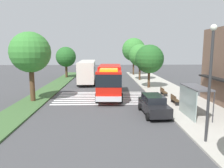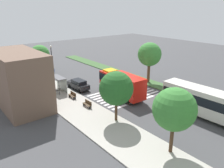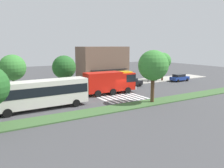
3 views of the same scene
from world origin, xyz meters
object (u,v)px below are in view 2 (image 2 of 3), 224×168
bench_west_of_shelter (88,104)px  sidewalk_tree_east (40,55)px  fire_truck (121,83)px  bus_stop_shelter (60,81)px  transit_bus (208,102)px  sidewalk_tree_center (116,88)px  parked_car_west (78,84)px  median_tree_west (150,55)px  street_lamp (52,61)px  parked_car_mid (46,68)px  sidewalk_tree_west (174,109)px  bench_near_shelter (72,95)px

bench_west_of_shelter → sidewalk_tree_east: 18.12m
fire_truck → bus_stop_shelter: size_ratio=2.56×
transit_bus → sidewalk_tree_center: sidewalk_tree_center is taller
fire_truck → parked_car_west: fire_truck is taller
bench_west_of_shelter → median_tree_west: median_tree_west is taller
transit_bus → street_lamp: size_ratio=1.78×
bus_stop_shelter → sidewalk_tree_center: 13.90m
parked_car_mid → median_tree_west: 22.46m
sidewalk_tree_west → median_tree_west: (16.09, -14.14, 0.65)m
sidewalk_tree_east → parked_car_west: bearing=-168.0°
bus_stop_shelter → fire_truck: bearing=-139.5°
parked_car_west → bus_stop_shelter: size_ratio=1.32×
sidewalk_tree_center → median_tree_west: median_tree_west is taller
fire_truck → sidewalk_tree_center: (-6.01, 5.84, 2.19)m
parked_car_mid → sidewalk_tree_east: 5.38m
street_lamp → sidewalk_tree_center: bearing=178.8°
street_lamp → sidewalk_tree_east: size_ratio=1.07×
bus_stop_shelter → sidewalk_tree_east: sidewalk_tree_east is taller
street_lamp → sidewalk_tree_center: street_lamp is taller
fire_truck → sidewalk_tree_west: bearing=160.5°
bench_west_of_shelter → sidewalk_tree_center: sidewalk_tree_center is taller
parked_car_mid → sidewalk_tree_east: sidewalk_tree_east is taller
transit_bus → parked_car_mid: bearing=-169.1°
median_tree_west → fire_truck: bearing=102.3°
fire_truck → bench_west_of_shelter: size_ratio=5.60×
parked_car_mid → bench_west_of_shelter: size_ratio=2.83×
bench_west_of_shelter → sidewalk_tree_east: size_ratio=0.25×
fire_truck → sidewalk_tree_west: sidewalk_tree_west is taller
transit_bus → street_lamp: bearing=-161.8°
sidewalk_tree_west → sidewalk_tree_center: bearing=0.0°
fire_truck → bench_west_of_shelter: fire_truck is taller
bench_near_shelter → sidewalk_tree_west: sidewalk_tree_west is taller
fire_truck → parked_car_west: size_ratio=1.94×
bench_near_shelter → bench_west_of_shelter: (-4.23, 0.00, 0.00)m
bus_stop_shelter → median_tree_west: median_tree_west is taller
bench_west_of_shelter → bus_stop_shelter: bearing=0.2°
transit_bus → bench_near_shelter: 19.09m
parked_car_west → transit_bus: 20.59m
bench_west_of_shelter → sidewalk_tree_east: bearing=-2.2°
parked_car_mid → sidewalk_tree_east: (-3.21, 2.20, 3.72)m
parked_car_mid → sidewalk_tree_center: bearing=174.9°
transit_bus → sidewalk_tree_east: sidewalk_tree_east is taller
fire_truck → sidewalk_tree_east: 18.24m
sidewalk_tree_center → sidewalk_tree_east: (23.11, -0.00, 0.28)m
fire_truck → sidewalk_tree_center: 8.66m
fire_truck → parked_car_mid: 20.67m
bench_west_of_shelter → sidewalk_tree_west: 14.31m
parked_car_west → street_lamp: bearing=14.7°
sidewalk_tree_center → bus_stop_shelter: bearing=2.9°
street_lamp → median_tree_west: size_ratio=0.93×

